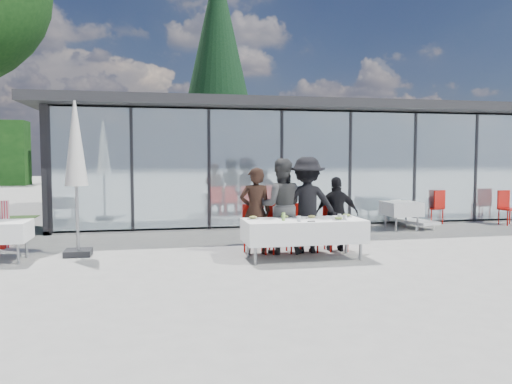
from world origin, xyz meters
The scene contains 27 objects.
ground centered at (0.00, 0.00, 0.00)m, with size 90.00×90.00×0.00m, color #97958F.
pavilion centered at (2.00, 8.16, 2.15)m, with size 14.80×8.80×3.44m.
treeline centered at (-2.00, 28.00, 2.20)m, with size 62.50×2.00×4.40m.
dining_table centered at (0.43, 0.05, 0.54)m, with size 2.26×0.96×0.75m.
diner_a centered at (-0.37, 0.68, 0.86)m, with size 0.63×0.63×1.72m, color black.
diner_chair_a centered at (-0.37, 0.80, 0.54)m, with size 0.44×0.44×0.97m.
diner_b centered at (0.14, 0.68, 0.95)m, with size 0.92×0.92×1.89m, color #464646.
diner_chair_b centered at (0.14, 0.80, 0.54)m, with size 0.44×0.44×0.97m.
diner_c centered at (0.69, 0.68, 0.96)m, with size 1.24×1.24×1.92m, color black.
diner_chair_c centered at (0.69, 0.80, 0.54)m, with size 0.44×0.44×0.97m.
diner_d centered at (1.33, 0.68, 0.76)m, with size 0.89×0.89×1.52m, color black.
diner_chair_d centered at (1.33, 0.80, 0.54)m, with size 0.44×0.44×0.97m.
plate_a centered at (-0.51, 0.24, 0.78)m, with size 0.23×0.23×0.07m.
plate_b centered at (0.10, 0.23, 0.78)m, with size 0.23×0.23×0.07m.
plate_c centered at (0.61, 0.12, 0.78)m, with size 0.23×0.23×0.07m.
plate_d centered at (1.35, 0.22, 0.78)m, with size 0.23×0.23×0.07m.
plate_extra centered at (1.03, -0.19, 0.78)m, with size 0.23×0.23×0.07m.
juice_bottle centered at (0.00, -0.06, 0.83)m, with size 0.06×0.06×0.15m, color #92C953.
drinking_glasses centered at (0.83, -0.17, 0.80)m, with size 0.96×0.24×0.10m.
folded_eyeglasses centered at (0.46, -0.30, 0.76)m, with size 0.14×0.03×0.01m, color black.
spare_table_left centered at (-5.03, 0.92, 0.55)m, with size 0.86×0.86×0.74m.
spare_table_right centered at (4.08, 3.16, 0.55)m, with size 0.86×0.86×0.74m.
spare_chair_a centered at (7.50, 3.47, 0.54)m, with size 0.50×0.50×0.97m.
spare_chair_b centered at (5.64, 4.02, 0.54)m, with size 0.56×0.56×0.97m.
market_umbrella centered at (-3.79, 1.22, 1.98)m, with size 0.50×0.50×3.00m.
lounger centered at (4.56, 3.56, 0.26)m, with size 0.92×1.44×0.72m.
conifer_tree centered at (0.50, 13.00, 5.99)m, with size 4.00×4.00×10.50m.
Camera 1 is at (-2.34, -8.89, 1.92)m, focal length 35.00 mm.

